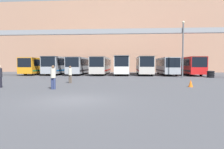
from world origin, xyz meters
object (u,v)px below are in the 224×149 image
object	(u,v)px
bus_slot_2	(81,65)
pedestrian_mid_right	(0,76)
tire_stack	(211,74)
lamp_post	(183,47)
bus_slot_6	(167,65)
bus_slot_7	(189,65)
pedestrian_near_right	(70,74)
pedestrian_mid_left	(53,77)
traffic_cone	(191,83)
bus_slot_0	(39,65)
bus_slot_1	(60,64)
bus_slot_3	(101,65)
bus_slot_5	(144,65)
bus_slot_4	(122,64)

from	to	relation	value
bus_slot_2	pedestrian_mid_right	bearing A→B (deg)	-94.45
pedestrian_mid_right	tire_stack	xyz separation A→B (m)	(22.44, 13.91, -0.50)
lamp_post	bus_slot_6	bearing A→B (deg)	96.13
bus_slot_2	bus_slot_7	xyz separation A→B (m)	(19.75, -0.72, -0.01)
bus_slot_2	pedestrian_near_right	distance (m)	17.77
pedestrian_mid_left	lamp_post	distance (m)	19.67
pedestrian_near_right	traffic_cone	bearing A→B (deg)	-174.23
bus_slot_0	bus_slot_6	distance (m)	23.70
bus_slot_1	bus_slot_7	size ratio (longest dim) A/B	1.07
bus_slot_3	lamp_post	size ratio (longest dim) A/B	1.51
bus_slot_2	pedestrian_mid_left	world-z (taller)	bus_slot_2
bus_slot_0	bus_slot_7	xyz separation A→B (m)	(27.64, -0.05, 0.05)
bus_slot_0	bus_slot_1	distance (m)	3.97
bus_slot_1	pedestrian_mid_left	xyz separation A→B (m)	(7.07, -22.11, -0.89)
bus_slot_6	traffic_cone	size ratio (longest dim) A/B	16.16
pedestrian_mid_right	pedestrian_mid_left	world-z (taller)	pedestrian_mid_left
bus_slot_0	bus_slot_5	xyz separation A→B (m)	(19.75, 0.03, 0.11)
bus_slot_3	bus_slot_2	bearing A→B (deg)	177.38
bus_slot_4	lamp_post	world-z (taller)	lamp_post
pedestrian_mid_left	traffic_cone	distance (m)	11.35
bus_slot_4	bus_slot_2	bearing A→B (deg)	173.57
bus_slot_6	bus_slot_7	size ratio (longest dim) A/B	0.94
bus_slot_2	bus_slot_4	size ratio (longest dim) A/B	1.17
bus_slot_3	bus_slot_4	distance (m)	4.01
lamp_post	bus_slot_3	bearing A→B (deg)	146.65
tire_stack	pedestrian_near_right	bearing A→B (deg)	-151.32
bus_slot_1	bus_slot_3	xyz separation A→B (m)	(7.90, 0.13, -0.04)
pedestrian_near_right	lamp_post	bearing A→B (deg)	-127.89
bus_slot_1	tire_stack	distance (m)	25.84
bus_slot_2	lamp_post	distance (m)	18.82
bus_slot_2	pedestrian_mid_left	xyz separation A→B (m)	(3.12, -22.42, -0.82)
bus_slot_2	tire_stack	bearing A→B (deg)	-20.58
bus_slot_1	pedestrian_near_right	bearing A→B (deg)	-67.94
bus_slot_2	bus_slot_5	size ratio (longest dim) A/B	1.11
bus_slot_1	bus_slot_7	bearing A→B (deg)	-0.99
bus_slot_0	bus_slot_4	distance (m)	15.80
traffic_cone	tire_stack	size ratio (longest dim) A/B	0.61
bus_slot_1	pedestrian_mid_right	world-z (taller)	bus_slot_1
bus_slot_6	tire_stack	size ratio (longest dim) A/B	9.87
bus_slot_4	pedestrian_mid_right	xyz separation A→B (m)	(-9.59, -20.81, -0.94)
pedestrian_near_right	bus_slot_7	bearing A→B (deg)	-116.30
pedestrian_mid_right	traffic_cone	xyz separation A→B (m)	(15.88, 1.66, -0.66)
bus_slot_3	pedestrian_mid_right	distance (m)	22.27
bus_slot_1	bus_slot_3	distance (m)	7.90
traffic_cone	lamp_post	xyz separation A→B (m)	(2.41, 11.54, 4.02)
bus_slot_1	traffic_cone	world-z (taller)	bus_slot_1
bus_slot_4	lamp_post	distance (m)	11.81
bus_slot_4	pedestrian_mid_right	world-z (taller)	bus_slot_4
bus_slot_6	tire_stack	bearing A→B (deg)	-53.72
bus_slot_0	pedestrian_mid_right	xyz separation A→B (m)	(6.21, -21.04, -0.77)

